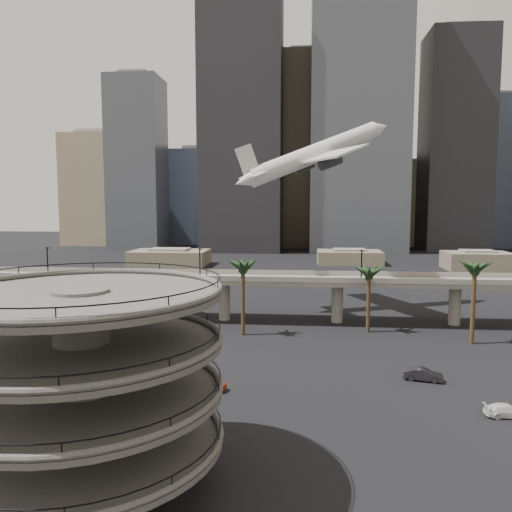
# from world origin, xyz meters

# --- Properties ---
(ground) EXTENTS (700.00, 700.00, 0.00)m
(ground) POSITION_xyz_m (0.00, 0.00, 0.00)
(ground) COLOR black
(ground) RESTS_ON ground
(parking_ramp) EXTENTS (22.20, 22.20, 17.35)m
(parking_ramp) POSITION_xyz_m (-13.00, -4.00, 9.84)
(parking_ramp) COLOR #4A4845
(parking_ramp) RESTS_ON ground
(overpass) EXTENTS (130.00, 9.30, 14.70)m
(overpass) POSITION_xyz_m (0.00, 55.00, 7.34)
(overpass) COLOR slate
(overpass) RESTS_ON ground
(palm_trees) EXTENTS (42.40, 10.40, 14.00)m
(palm_trees) POSITION_xyz_m (14.02, 44.65, 11.43)
(palm_trees) COLOR #46331E
(palm_trees) RESTS_ON ground
(low_buildings) EXTENTS (135.00, 27.50, 6.80)m
(low_buildings) POSITION_xyz_m (6.89, 142.30, 2.86)
(low_buildings) COLOR #655B4B
(low_buildings) RESTS_ON ground
(skyline) EXTENTS (269.00, 86.00, 134.26)m
(skyline) POSITION_xyz_m (15.12, 217.08, 49.15)
(skyline) COLOR gray
(skyline) RESTS_ON ground
(airborne_jet) EXTENTS (35.06, 32.95, 17.09)m
(airborne_jet) POSITION_xyz_m (6.61, 67.56, 33.24)
(airborne_jet) COLOR silver
(airborne_jet) RESTS_ON ground
(car_a) EXTENTS (5.18, 2.86, 1.67)m
(car_a) POSITION_xyz_m (-7.35, 17.82, 0.83)
(car_a) COLOR #B8401A
(car_a) RESTS_ON ground
(car_b) EXTENTS (5.18, 2.80, 1.62)m
(car_b) POSITION_xyz_m (19.98, 23.64, 0.81)
(car_b) COLOR black
(car_b) RESTS_ON ground
(car_c) EXTENTS (4.85, 2.22, 1.38)m
(car_c) POSITION_xyz_m (26.31, 13.15, 0.69)
(car_c) COLOR white
(car_c) RESTS_ON ground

